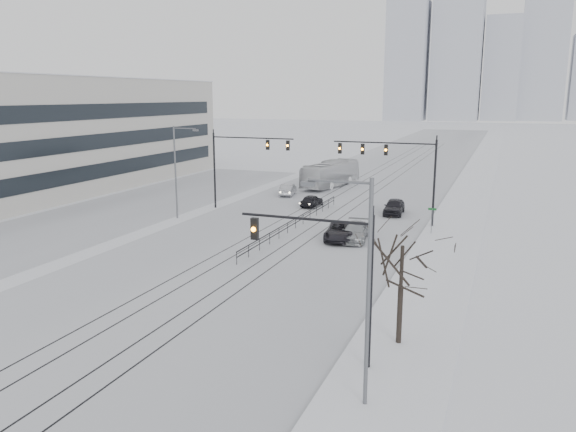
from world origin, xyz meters
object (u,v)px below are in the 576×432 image
object	(u,v)px
sedan_nb_front	(341,231)
sedan_nb_far	(394,207)
bare_tree	(402,256)
sedan_sb_inner	(312,201)
sedan_nb_right	(355,232)
sedan_sb_outer	(288,190)
box_truck	(331,174)
traffic_mast_near	(334,267)

from	to	relation	value
sedan_nb_front	sedan_nb_far	size ratio (longest dim) A/B	1.14
bare_tree	sedan_sb_inner	bearing A→B (deg)	115.92
sedan_nb_right	bare_tree	bearing A→B (deg)	-76.83
sedan_sb_inner	sedan_sb_outer	xyz separation A→B (m)	(-4.99, 5.67, 0.05)
sedan_nb_front	box_truck	xyz separation A→B (m)	(-9.07, 26.58, 0.94)
traffic_mast_near	bare_tree	distance (m)	3.85
sedan_sb_outer	box_truck	distance (m)	8.76
sedan_nb_right	box_truck	distance (m)	28.25
box_truck	bare_tree	bearing A→B (deg)	121.01
sedan_sb_outer	box_truck	world-z (taller)	box_truck
sedan_nb_front	sedan_nb_right	distance (m)	1.17
sedan_nb_front	sedan_nb_far	distance (m)	12.11
sedan_sb_inner	sedan_nb_far	distance (m)	9.16
sedan_sb_outer	sedan_nb_front	size ratio (longest dim) A/B	0.81
sedan_nb_right	sedan_nb_far	distance (m)	11.71
sedan_nb_far	box_truck	xyz separation A→B (m)	(-11.25, 14.66, 0.89)
box_truck	traffic_mast_near	bearing A→B (deg)	117.23
traffic_mast_near	bare_tree	world-z (taller)	traffic_mast_near
traffic_mast_near	sedan_nb_front	bearing A→B (deg)	105.11
traffic_mast_near	sedan_sb_outer	xyz separation A→B (m)	(-17.78, 39.96, -3.86)
sedan_nb_far	box_truck	distance (m)	18.50
sedan_sb_outer	sedan_nb_far	bearing A→B (deg)	144.08
sedan_sb_outer	bare_tree	bearing A→B (deg)	107.25
box_truck	sedan_nb_right	bearing A→B (deg)	121.24
sedan_nb_front	box_truck	distance (m)	28.10
sedan_sb_inner	sedan_nb_front	distance (m)	14.46
sedan_nb_far	sedan_sb_inner	bearing A→B (deg)	171.86
traffic_mast_near	sedan_nb_front	size ratio (longest dim) A/B	1.34
traffic_mast_near	sedan_nb_far	xyz separation A→B (m)	(-3.66, 33.52, -3.78)
traffic_mast_near	box_truck	distance (m)	50.51
box_truck	sedan_nb_front	bearing A→B (deg)	118.89
sedan_nb_front	sedan_nb_far	world-z (taller)	sedan_nb_far
sedan_sb_inner	sedan_sb_outer	distance (m)	7.56
sedan_sb_inner	box_truck	distance (m)	14.09
bare_tree	box_truck	distance (m)	48.46
sedan_sb_outer	sedan_nb_front	world-z (taller)	sedan_nb_front
bare_tree	sedan_nb_front	distance (m)	20.69
sedan_nb_right	sedan_nb_front	bearing A→B (deg)	-175.17
sedan_nb_far	sedan_nb_front	bearing A→B (deg)	-103.69
sedan_sb_inner	box_truck	bearing A→B (deg)	-79.46
sedan_sb_outer	sedan_nb_right	xyz separation A→B (m)	(13.08, -18.11, 0.02)
bare_tree	sedan_nb_right	distance (m)	20.49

